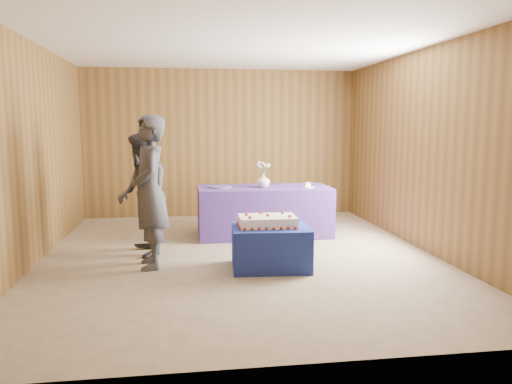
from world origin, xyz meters
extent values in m
plane|color=gray|center=(0.00, 0.00, 0.00)|extent=(6.00, 6.00, 0.00)
cube|color=brown|center=(0.00, 3.00, 1.35)|extent=(5.00, 0.04, 2.70)
cube|color=brown|center=(0.00, -3.00, 1.35)|extent=(5.00, 0.04, 2.70)
cube|color=brown|center=(-2.50, 0.00, 1.35)|extent=(0.04, 6.00, 2.70)
cube|color=brown|center=(2.50, 0.00, 1.35)|extent=(0.04, 6.00, 2.70)
cube|color=white|center=(0.00, 0.00, 2.70)|extent=(5.00, 6.00, 0.04)
cube|color=navy|center=(0.30, -0.59, 0.25)|extent=(0.94, 0.76, 0.50)
cube|color=#4B3085|center=(0.51, 1.18, 0.38)|extent=(2.00, 0.90, 0.75)
cube|color=white|center=(0.27, -0.56, 0.56)|extent=(0.68, 0.46, 0.12)
sphere|color=#B8290E|center=(-0.07, -0.77, 0.52)|extent=(0.04, 0.04, 0.04)
sphere|color=#B8290E|center=(0.60, -0.79, 0.52)|extent=(0.04, 0.04, 0.04)
sphere|color=#B8290E|center=(-0.06, -0.33, 0.52)|extent=(0.04, 0.04, 0.04)
sphere|color=#B8290E|center=(0.61, -0.34, 0.52)|extent=(0.04, 0.04, 0.04)
sphere|color=#B8290E|center=(0.07, -0.66, 0.64)|extent=(0.04, 0.04, 0.04)
cone|color=#155D18|center=(0.09, -0.66, 0.63)|extent=(0.01, 0.03, 0.03)
sphere|color=#B8290E|center=(0.45, -0.46, 0.64)|extent=(0.04, 0.04, 0.04)
cone|color=#155D18|center=(0.48, -0.46, 0.63)|extent=(0.01, 0.03, 0.03)
sphere|color=#B8290E|center=(0.27, -0.56, 0.64)|extent=(0.04, 0.04, 0.04)
cone|color=#155D18|center=(0.30, -0.56, 0.63)|extent=(0.01, 0.03, 0.03)
imported|color=silver|center=(0.49, 1.14, 0.85)|extent=(0.25, 0.25, 0.21)
cylinder|color=#2A6729|center=(0.53, 1.14, 1.03)|extent=(0.01, 0.01, 0.14)
sphere|color=silver|center=(0.58, 1.14, 1.10)|extent=(0.05, 0.05, 0.05)
cylinder|color=#2A6729|center=(0.52, 1.16, 1.03)|extent=(0.01, 0.01, 0.14)
sphere|color=silver|center=(0.55, 1.20, 1.10)|extent=(0.05, 0.05, 0.05)
cylinder|color=#2A6729|center=(0.49, 1.17, 1.03)|extent=(0.01, 0.01, 0.14)
sphere|color=silver|center=(0.49, 1.22, 1.10)|extent=(0.05, 0.05, 0.05)
cylinder|color=#2A6729|center=(0.47, 1.16, 1.03)|extent=(0.01, 0.01, 0.14)
sphere|color=silver|center=(0.43, 1.20, 1.10)|extent=(0.05, 0.05, 0.05)
cylinder|color=#2A6729|center=(0.46, 1.14, 1.03)|extent=(0.01, 0.01, 0.14)
sphere|color=silver|center=(0.41, 1.14, 1.10)|extent=(0.05, 0.05, 0.05)
cylinder|color=#2A6729|center=(0.47, 1.12, 1.03)|extent=(0.01, 0.01, 0.14)
sphere|color=silver|center=(0.43, 1.08, 1.10)|extent=(0.05, 0.05, 0.05)
cylinder|color=#2A6729|center=(0.49, 1.11, 1.03)|extent=(0.01, 0.01, 0.14)
sphere|color=silver|center=(0.49, 1.06, 1.10)|extent=(0.05, 0.05, 0.05)
cylinder|color=#2A6729|center=(0.52, 1.12, 1.03)|extent=(0.01, 0.01, 0.14)
sphere|color=silver|center=(0.55, 1.08, 1.10)|extent=(0.05, 0.05, 0.05)
cylinder|color=#5B4C99|center=(-0.15, 1.20, 0.76)|extent=(0.45, 0.45, 0.02)
cylinder|color=silver|center=(1.15, 1.01, 0.76)|extent=(0.24, 0.24, 0.01)
cube|color=white|center=(1.15, 1.01, 0.79)|extent=(0.08, 0.07, 0.06)
sphere|color=#B8290E|center=(1.15, 0.99, 0.84)|extent=(0.03, 0.03, 0.03)
cube|color=#B3B2B7|center=(1.24, 0.84, 0.75)|extent=(0.26, 0.07, 0.00)
imported|color=#383942|center=(-1.10, -0.34, 0.90)|extent=(0.53, 0.72, 1.81)
imported|color=#373942|center=(-1.23, 0.24, 0.80)|extent=(0.75, 0.89, 1.60)
camera|label=1|loc=(-0.70, -6.26, 1.69)|focal=35.00mm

